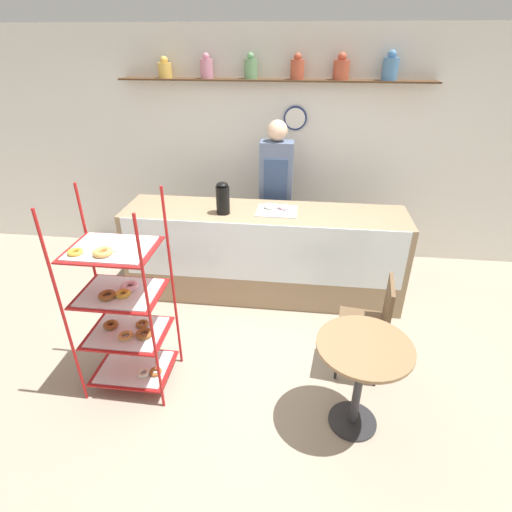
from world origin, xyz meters
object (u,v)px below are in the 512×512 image
at_px(pastry_rack, 124,311).
at_px(coffee_carafe, 223,198).
at_px(donut_tray_counter, 277,209).
at_px(cafe_chair, 374,318).
at_px(cafe_table, 362,366).
at_px(person_worker, 276,191).

xyz_separation_m(pastry_rack, coffee_carafe, (0.52, 1.35, 0.43)).
xyz_separation_m(coffee_carafe, donut_tray_counter, (0.53, 0.15, -0.14)).
height_order(cafe_chair, donut_tray_counter, donut_tray_counter).
bearing_deg(coffee_carafe, donut_tray_counter, 15.34).
bearing_deg(pastry_rack, donut_tray_counter, 54.81).
distance_m(cafe_table, coffee_carafe, 2.09).
bearing_deg(person_worker, pastry_rack, -116.01).
xyz_separation_m(pastry_rack, donut_tray_counter, (1.05, 1.50, 0.29)).
xyz_separation_m(cafe_chair, donut_tray_counter, (-0.88, 1.16, 0.44)).
bearing_deg(cafe_chair, pastry_rack, -72.56).
distance_m(person_worker, cafe_chair, 2.00).
bearing_deg(donut_tray_counter, cafe_chair, -52.75).
height_order(person_worker, cafe_table, person_worker).
bearing_deg(donut_tray_counter, cafe_table, -67.19).
xyz_separation_m(pastry_rack, person_worker, (1.00, 2.05, 0.28)).
xyz_separation_m(person_worker, donut_tray_counter, (0.05, -0.56, 0.01)).
height_order(pastry_rack, cafe_chair, pastry_rack).
bearing_deg(cafe_table, pastry_rack, 172.96).
bearing_deg(cafe_chair, person_worker, -143.93).
bearing_deg(pastry_rack, coffee_carafe, 68.84).
height_order(pastry_rack, person_worker, person_worker).
bearing_deg(cafe_table, coffee_carafe, 128.62).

